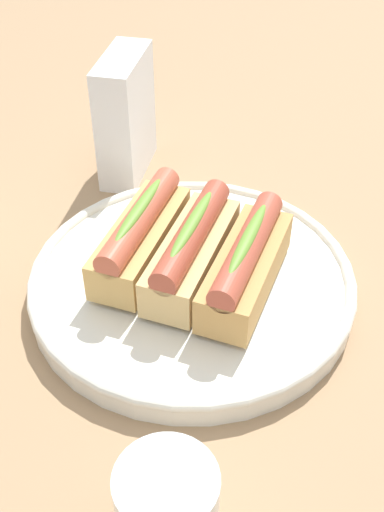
{
  "coord_description": "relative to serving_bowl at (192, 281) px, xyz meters",
  "views": [
    {
      "loc": [
        -0.45,
        -0.04,
        0.45
      ],
      "look_at": [
        0.02,
        0.01,
        0.05
      ],
      "focal_mm": 44.89,
      "sensor_mm": 36.0,
      "label": 1
    }
  ],
  "objects": [
    {
      "name": "hotdog_side",
      "position": [
        0.02,
        0.05,
        0.04
      ],
      "size": [
        0.16,
        0.08,
        0.06
      ],
      "color": "tan",
      "rests_on": "serving_bowl"
    },
    {
      "name": "serving_bowl",
      "position": [
        0.0,
        0.0,
        0.0
      ],
      "size": [
        0.32,
        0.32,
        0.03
      ],
      "color": "silver",
      "rests_on": "ground_plane"
    },
    {
      "name": "napkin_box",
      "position": [
        0.22,
        0.1,
        0.06
      ],
      "size": [
        0.11,
        0.06,
        0.15
      ],
      "primitive_type": "cube",
      "rotation": [
        0.0,
        0.0,
        -0.11
      ],
      "color": "white",
      "rests_on": "ground_plane"
    },
    {
      "name": "hotdog_front",
      "position": [
        -0.02,
        -0.05,
        0.04
      ],
      "size": [
        0.16,
        0.09,
        0.06
      ],
      "color": "tan",
      "rests_on": "serving_bowl"
    },
    {
      "name": "ground_plane",
      "position": [
        -0.02,
        -0.01,
        -0.01
      ],
      "size": [
        2.4,
        2.4,
        0.0
      ],
      "primitive_type": "plane",
      "color": "#9E7A56"
    },
    {
      "name": "hotdog_back",
      "position": [
        0.0,
        -0.0,
        0.04
      ],
      "size": [
        0.16,
        0.09,
        0.06
      ],
      "color": "#DBB270",
      "rests_on": "serving_bowl"
    }
  ]
}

